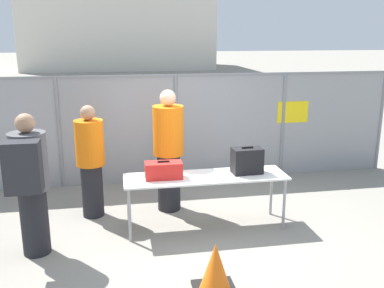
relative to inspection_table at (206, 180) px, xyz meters
The scene contains 11 objects.
ground_plane 0.71m from the inspection_table, 144.07° to the right, with size 120.00×120.00×0.00m, color gray.
fence_section 2.07m from the inspection_table, 92.81° to the left, with size 8.15×0.07×1.94m.
inspection_table is the anchor object (origin of this frame).
suitcase_red 0.60m from the inspection_table, behind, with size 0.50×0.24×0.25m.
suitcase_black 0.63m from the inspection_table, ahead, with size 0.42×0.26×0.38m.
traveler_hooded 2.24m from the inspection_table, 169.53° to the right, with size 0.43×0.67×1.75m.
security_worker_near 0.87m from the inspection_table, 119.85° to the left, with size 0.46×0.46×1.84m.
security_worker_far 1.71m from the inspection_table, 156.36° to the left, with size 0.41×0.41×1.66m.
utility_trailer 3.69m from the inspection_table, 66.50° to the left, with size 4.07×1.91×0.67m.
distant_hangar 29.72m from the inspection_table, 91.41° to the left, with size 13.80×8.24×6.54m.
traffic_cone 1.62m from the inspection_table, 98.09° to the right, with size 0.44×0.44×0.55m.
Camera 1 is at (-1.03, -5.31, 2.63)m, focal length 40.00 mm.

